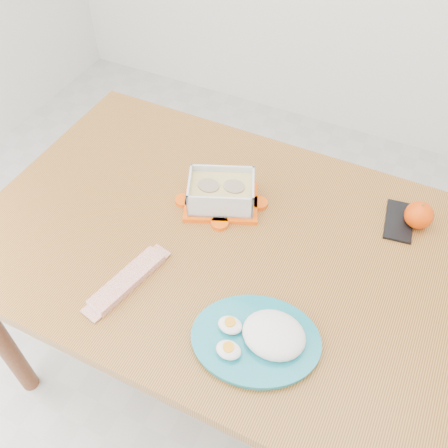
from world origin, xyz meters
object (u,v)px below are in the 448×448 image
at_px(dining_table, 224,258).
at_px(smartphone, 399,221).
at_px(rice_plate, 262,337).
at_px(orange_fruit, 419,215).
at_px(food_container, 221,193).

xyz_separation_m(dining_table, smartphone, (0.41, 0.27, 0.09)).
xyz_separation_m(dining_table, rice_plate, (0.21, -0.24, 0.11)).
bearing_deg(smartphone, rice_plate, -119.90).
relative_size(orange_fruit, smartphone, 0.52).
distance_m(dining_table, orange_fruit, 0.55).
height_order(rice_plate, smartphone, rice_plate).
bearing_deg(dining_table, rice_plate, -48.71).
relative_size(food_container, orange_fruit, 3.29).
height_order(orange_fruit, rice_plate, rice_plate).
distance_m(food_container, rice_plate, 0.45).
xyz_separation_m(rice_plate, smartphone, (0.20, 0.51, -0.02)).
bearing_deg(orange_fruit, food_container, -162.68).
bearing_deg(food_container, orange_fruit, -5.70).
bearing_deg(rice_plate, dining_table, 114.11).
relative_size(dining_table, smartphone, 9.05).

